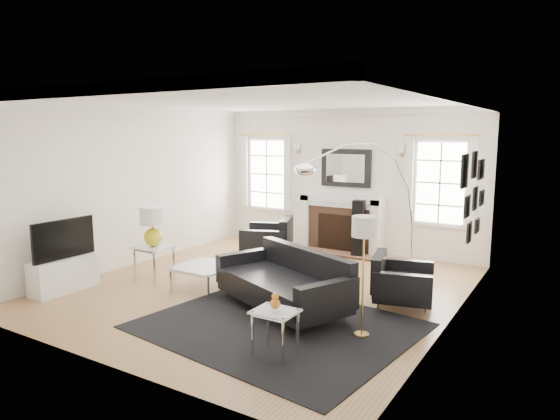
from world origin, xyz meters
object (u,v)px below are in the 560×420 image
Objects in this scene: gourd_lamp at (153,224)px; coffee_table at (205,268)px; fireplace at (341,224)px; armchair_right at (399,283)px; armchair_left at (270,240)px; arc_floor_lamp at (360,205)px; sofa at (286,284)px.

coffee_table is at bearing 5.14° from gourd_lamp.
coffee_table is 1.14m from gourd_lamp.
armchair_right is at bearing -51.26° from fireplace.
armchair_left is 3.16m from armchair_right.
arc_floor_lamp is (2.00, -0.53, 0.87)m from armchair_left.
fireplace is 3.39m from coffee_table.
fireplace is at bearing 102.72° from sofa.
coffee_table is (-1.51, 0.13, -0.03)m from sofa.
coffee_table is (-2.75, -0.79, -0.00)m from armchair_right.
armchair_left is 2.06m from coffee_table.
armchair_right is at bearing -23.63° from armchair_left.
fireplace is at bearing 63.35° from gourd_lamp.
armchair_left is at bearing 94.06° from coffee_table.
arc_floor_lamp reaches higher than gourd_lamp.
armchair_left is at bearing 127.11° from sofa.
armchair_left reaches higher than coffee_table.
gourd_lamp is (-3.72, -0.88, 0.59)m from armchair_right.
sofa reaches higher than armchair_right.
arc_floor_lamp is at bearing -57.77° from fireplace.
gourd_lamp is (-1.70, -3.39, 0.38)m from fireplace.
fireplace is 3.82m from gourd_lamp.
sofa is 1.55m from armchair_right.
coffee_table is 0.35× the size of arc_floor_lamp.
armchair_right is 1.47m from arc_floor_lamp.
fireplace is at bearing 128.74° from armchair_right.
sofa reaches higher than coffee_table.
sofa is at bearing -77.28° from fireplace.
fireplace is 0.75× the size of arc_floor_lamp.
sofa is (0.78, -3.44, -0.19)m from fireplace.
sofa is 1.51m from coffee_table.
arc_floor_lamp is (-0.90, 0.74, 0.90)m from armchair_right.
sofa is at bearing -101.71° from arc_floor_lamp.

